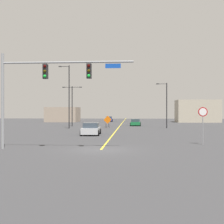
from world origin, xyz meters
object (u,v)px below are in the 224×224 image
object	(u,v)px
car_silver_distant	(91,129)
construction_sign_median_near	(108,120)
stop_sign	(203,118)
traffic_signal_assembly	(44,80)
car_blue_near	(109,119)
street_lamp_far_right	(166,103)
street_lamp_mid_right	(68,94)
construction_sign_median_far	(107,121)
car_green_passing	(135,122)
street_lamp_near_left	(72,102)

from	to	relation	value
car_silver_distant	construction_sign_median_near	bearing A→B (deg)	87.11
stop_sign	traffic_signal_assembly	bearing A→B (deg)	-162.97
stop_sign	car_silver_distant	xyz separation A→B (m)	(-10.51, 9.31, -1.49)
car_blue_near	stop_sign	bearing A→B (deg)	-77.53
stop_sign	street_lamp_far_right	world-z (taller)	street_lamp_far_right
traffic_signal_assembly	street_lamp_mid_right	xyz separation A→B (m)	(-3.69, 25.11, 0.42)
street_lamp_mid_right	construction_sign_median_far	world-z (taller)	street_lamp_mid_right
construction_sign_median_near	car_silver_distant	bearing A→B (deg)	-92.89
car_silver_distant	street_lamp_mid_right	bearing A→B (deg)	113.56
street_lamp_far_right	car_blue_near	distance (m)	32.46
traffic_signal_assembly	car_blue_near	xyz separation A→B (m)	(0.28, 57.11, -4.36)
car_silver_distant	construction_sign_median_far	bearing A→B (deg)	88.60
car_blue_near	car_silver_distant	world-z (taller)	car_silver_distant
traffic_signal_assembly	car_green_passing	bearing A→B (deg)	78.59
street_lamp_near_left	construction_sign_median_far	bearing A→B (deg)	-16.17
stop_sign	street_lamp_near_left	distance (m)	33.01
street_lamp_near_left	street_lamp_far_right	bearing A→B (deg)	-17.58
street_lamp_far_right	construction_sign_median_far	xyz separation A→B (m)	(-9.79, 3.28, -2.96)
street_lamp_far_right	car_green_passing	world-z (taller)	street_lamp_far_right
stop_sign	car_green_passing	distance (m)	31.52
street_lamp_mid_right	street_lamp_far_right	world-z (taller)	street_lamp_mid_right
street_lamp_mid_right	construction_sign_median_far	distance (m)	8.79
street_lamp_near_left	car_blue_near	distance (m)	25.72
street_lamp_far_right	car_green_passing	distance (m)	9.79
street_lamp_mid_right	street_lamp_near_left	distance (m)	7.14
traffic_signal_assembly	stop_sign	world-z (taller)	traffic_signal_assembly
street_lamp_far_right	construction_sign_median_far	world-z (taller)	street_lamp_far_right
traffic_signal_assembly	stop_sign	size ratio (longest dim) A/B	3.13
traffic_signal_assembly	construction_sign_median_far	distance (m)	30.54
car_green_passing	car_silver_distant	xyz separation A→B (m)	(-5.43, -21.77, 0.06)
car_blue_near	car_silver_distant	distance (m)	44.12
car_green_passing	car_silver_distant	world-z (taller)	car_silver_distant
street_lamp_mid_right	construction_sign_median_far	xyz separation A→B (m)	(5.70, 5.12, -4.32)
traffic_signal_assembly	construction_sign_median_far	bearing A→B (deg)	86.20
traffic_signal_assembly	car_green_passing	world-z (taller)	traffic_signal_assembly
traffic_signal_assembly	stop_sign	bearing A→B (deg)	17.03
street_lamp_near_left	street_lamp_far_right	xyz separation A→B (m)	(16.34, -5.18, -0.32)
traffic_signal_assembly	car_blue_near	size ratio (longest dim) A/B	2.12
construction_sign_median_near	street_lamp_near_left	bearing A→B (deg)	147.42
construction_sign_median_far	car_green_passing	distance (m)	6.79
traffic_signal_assembly	car_green_passing	xyz separation A→B (m)	(7.02, 34.78, -4.38)
street_lamp_mid_right	construction_sign_median_far	size ratio (longest dim) A/B	5.71
street_lamp_mid_right	car_green_passing	xyz separation A→B (m)	(10.71, 9.67, -4.80)
construction_sign_median_far	car_green_passing	size ratio (longest dim) A/B	0.41
construction_sign_median_far	street_lamp_mid_right	bearing A→B (deg)	-138.08
stop_sign	car_blue_near	size ratio (longest dim) A/B	0.68
street_lamp_mid_right	car_blue_near	bearing A→B (deg)	82.92
construction_sign_median_far	traffic_signal_assembly	bearing A→B (deg)	-93.80
street_lamp_far_right	car_silver_distant	size ratio (longest dim) A/B	1.75
stop_sign	car_green_passing	xyz separation A→B (m)	(-5.07, 31.07, -1.55)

